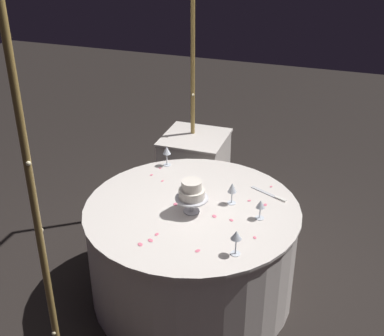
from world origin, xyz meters
The scene contains 26 objects.
ground_plane centered at (0.00, 0.00, 0.00)m, with size 12.00×12.00×0.00m, color black.
decorative_arch centered at (0.00, 0.38, 1.63)m, with size 2.30×0.05×2.50m.
main_table centered at (0.00, 0.00, 0.36)m, with size 1.47×1.47×0.73m.
side_table centered at (1.07, 0.34, 0.38)m, with size 0.54×0.54×0.75m.
tiered_cake centered at (-0.05, -0.01, 0.87)m, with size 0.22×0.22×0.23m.
wine_glass_0 centered at (-0.40, -0.41, 0.85)m, with size 0.07×0.07×0.16m.
wine_glass_1 centered at (0.53, 0.39, 0.85)m, with size 0.06×0.06×0.16m.
wine_glass_2 centered at (0.02, -0.46, 0.83)m, with size 0.06×0.06×0.14m.
wine_glass_3 centered at (0.14, -0.24, 0.84)m, with size 0.06×0.06×0.16m.
cake_knife centered at (0.33, -0.47, 0.73)m, with size 0.15×0.28×0.01m.
rose_petal_0 centered at (0.33, 0.44, 0.73)m, with size 0.03×0.02×0.00m, color #EA6B84.
rose_petal_1 centered at (-0.44, 0.12, 0.73)m, with size 0.04×0.03×0.00m, color #EA6B84.
rose_petal_2 centered at (-0.07, -0.29, 0.73)m, with size 0.03×0.02×0.00m, color #EA6B84.
rose_petal_3 centered at (0.35, 0.11, 0.73)m, with size 0.03×0.02×0.00m, color #EA6B84.
rose_petal_4 centered at (0.14, 0.09, 0.73)m, with size 0.04×0.03×0.00m, color #EA6B84.
rose_petal_5 centered at (0.21, -0.35, 0.73)m, with size 0.03×0.02×0.00m, color #EA6B84.
rose_petal_6 centered at (-0.50, 0.16, 0.73)m, with size 0.04×0.03×0.00m, color #EA6B84.
rose_petal_7 centered at (0.46, 0.42, 0.73)m, with size 0.02×0.02×0.00m, color #EA6B84.
rose_petal_8 centered at (-0.21, -0.48, 0.73)m, with size 0.03×0.02×0.00m, color #EA6B84.
rose_petal_9 centered at (-0.37, 0.11, 0.73)m, with size 0.03×0.02×0.00m, color #EA6B84.
rose_petal_10 centered at (0.27, 0.32, 0.73)m, with size 0.02×0.02×0.00m, color #EA6B84.
rose_petal_11 centered at (0.00, 0.12, 0.73)m, with size 0.04×0.03×0.00m, color #EA6B84.
rose_petal_12 centered at (0.45, -0.45, 0.73)m, with size 0.02×0.02×0.00m, color #EA6B84.
rose_petal_13 centered at (-0.45, -0.19, 0.73)m, with size 0.04×0.02×0.00m, color #EA6B84.
rose_petal_14 centered at (-0.06, -0.17, 0.73)m, with size 0.04×0.03×0.00m, color #EA6B84.
rose_petal_15 centered at (0.19, -0.46, 0.73)m, with size 0.03×0.02×0.00m, color #EA6B84.
Camera 1 is at (-2.78, -0.95, 2.57)m, focal length 48.03 mm.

